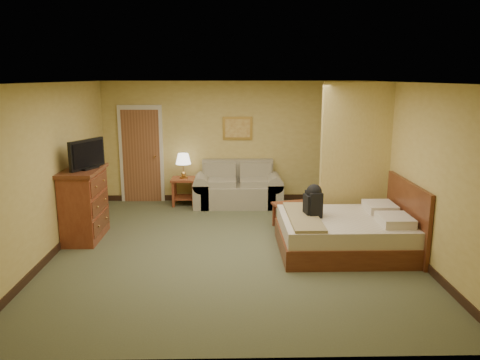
{
  "coord_description": "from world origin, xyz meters",
  "views": [
    {
      "loc": [
        -0.04,
        -7.07,
        2.68
      ],
      "look_at": [
        0.13,
        0.6,
        0.98
      ],
      "focal_mm": 35.0,
      "sensor_mm": 36.0,
      "label": 1
    }
  ],
  "objects_px": {
    "coffee_table": "(296,212)",
    "bed": "(349,232)",
    "dresser": "(84,204)",
    "loveseat": "(238,191)"
  },
  "relations": [
    {
      "from": "coffee_table",
      "to": "bed",
      "type": "height_order",
      "value": "bed"
    },
    {
      "from": "dresser",
      "to": "bed",
      "type": "distance_m",
      "value": 4.36
    },
    {
      "from": "coffee_table",
      "to": "bed",
      "type": "xyz_separation_m",
      "value": [
        0.68,
        -1.08,
        -0.02
      ]
    },
    {
      "from": "coffee_table",
      "to": "bed",
      "type": "distance_m",
      "value": 1.28
    },
    {
      "from": "coffee_table",
      "to": "dresser",
      "type": "bearing_deg",
      "value": -173.82
    },
    {
      "from": "loveseat",
      "to": "dresser",
      "type": "distance_m",
      "value": 3.33
    },
    {
      "from": "loveseat",
      "to": "coffee_table",
      "type": "relative_size",
      "value": 2.17
    },
    {
      "from": "loveseat",
      "to": "dresser",
      "type": "xyz_separation_m",
      "value": [
        -2.61,
        -2.05,
        0.3
      ]
    },
    {
      "from": "loveseat",
      "to": "coffee_table",
      "type": "distance_m",
      "value": 1.94
    },
    {
      "from": "loveseat",
      "to": "bed",
      "type": "height_order",
      "value": "bed"
    }
  ]
}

